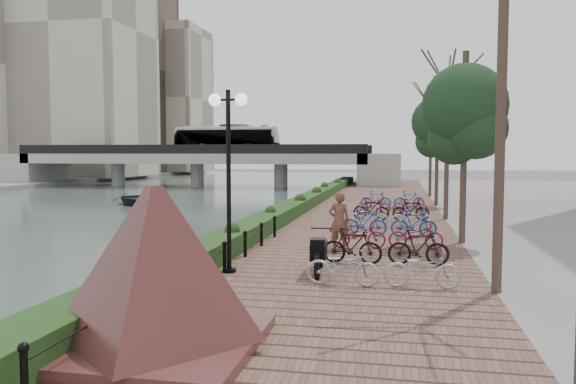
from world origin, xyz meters
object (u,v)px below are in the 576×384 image
(motorcycle, at_px, (319,251))
(boat, at_px, (133,199))
(pedestrian, at_px, (339,221))
(lamppost, at_px, (228,141))
(granite_monument, at_px, (156,267))

(motorcycle, xyz_separation_m, boat, (-16.06, 21.74, -0.63))
(pedestrian, relative_size, boat, 0.48)
(lamppost, xyz_separation_m, boat, (-13.77, 22.12, -3.47))
(boat, bearing_deg, motorcycle, -84.30)
(pedestrian, bearing_deg, boat, -60.27)
(motorcycle, height_order, pedestrian, pedestrian)
(pedestrian, height_order, boat, pedestrian)
(granite_monument, height_order, lamppost, lamppost)
(granite_monument, distance_m, pedestrian, 9.74)
(motorcycle, bearing_deg, granite_monument, -110.24)
(motorcycle, xyz_separation_m, pedestrian, (0.14, 3.49, 0.38))
(boat, bearing_deg, granite_monument, -93.47)
(pedestrian, distance_m, boat, 24.42)
(granite_monument, distance_m, lamppost, 6.08)
(lamppost, distance_m, pedestrian, 5.20)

